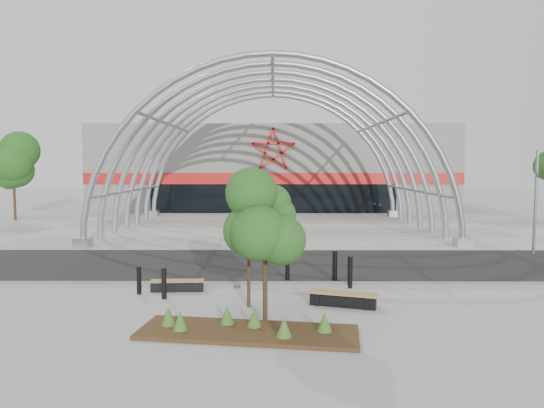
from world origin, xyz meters
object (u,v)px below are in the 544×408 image
(signal_pole, at_px, (536,200))
(street_tree_0, at_px, (248,229))
(bench_1, at_px, (343,299))
(bench_0, at_px, (177,286))
(street_tree_1, at_px, (265,224))
(bollard_2, at_px, (287,267))

(signal_pole, bearing_deg, street_tree_0, -146.47)
(bench_1, bearing_deg, bench_0, 162.03)
(bench_0, bearing_deg, street_tree_0, -36.05)
(bench_0, bearing_deg, street_tree_1, -47.78)
(bench_0, xyz_separation_m, bollard_2, (3.82, 1.57, 0.32))
(signal_pole, bearing_deg, street_tree_1, -141.00)
(street_tree_0, relative_size, bench_0, 1.80)
(signal_pole, relative_size, street_tree_1, 1.32)
(street_tree_1, relative_size, bench_1, 1.82)
(street_tree_0, height_order, bench_1, street_tree_0)
(bench_1, bearing_deg, street_tree_0, -178.08)
(street_tree_0, relative_size, bench_1, 1.58)
(street_tree_0, relative_size, bollard_2, 3.29)
(street_tree_0, distance_m, bollard_2, 4.11)
(bench_0, xyz_separation_m, bench_1, (5.43, -1.76, 0.02))
(street_tree_0, relative_size, street_tree_1, 0.87)
(signal_pole, xyz_separation_m, bench_1, (-10.47, -8.74, -2.42))
(street_tree_1, bearing_deg, bench_1, 34.79)
(bench_0, bearing_deg, signal_pole, 23.72)
(street_tree_0, bearing_deg, bollard_2, 69.73)
(signal_pole, distance_m, bench_0, 17.53)
(signal_pole, distance_m, bench_1, 13.85)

